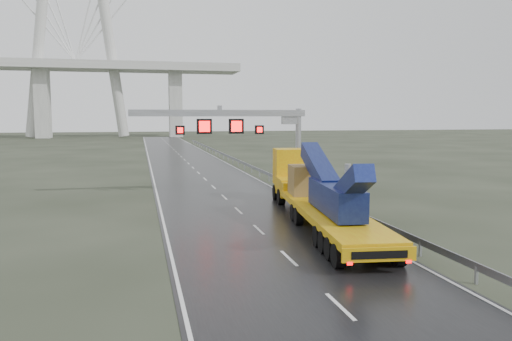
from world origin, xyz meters
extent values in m
plane|color=#252B1E|center=(0.00, 0.00, 0.00)|extent=(400.00, 400.00, 0.00)
cube|color=black|center=(0.00, 40.00, 0.01)|extent=(11.00, 200.00, 0.02)
cube|color=#AAAAA5|center=(6.90, 18.00, 0.15)|extent=(1.20, 1.20, 0.30)
cylinder|color=gray|center=(6.90, 18.00, 3.60)|extent=(0.48, 0.48, 7.20)
cube|color=gray|center=(0.00, 18.00, 6.80)|extent=(14.80, 0.55, 0.55)
cube|color=gray|center=(6.10, 18.00, 6.30)|extent=(1.40, 0.35, 0.90)
cube|color=gray|center=(0.00, 18.00, 7.25)|extent=(0.35, 0.35, 0.35)
cube|color=black|center=(-1.30, 17.95, 5.70)|extent=(1.25, 0.25, 1.25)
cube|color=#FF0C0C|center=(-1.30, 17.81, 5.70)|extent=(0.90, 0.02, 0.90)
cube|color=black|center=(1.40, 17.95, 5.70)|extent=(1.25, 0.25, 1.25)
cube|color=#FF0C0C|center=(1.40, 17.81, 5.70)|extent=(0.90, 0.02, 0.90)
cube|color=black|center=(-3.30, 17.95, 5.40)|extent=(0.75, 0.25, 0.75)
cube|color=#FF0C0C|center=(-3.30, 17.81, 5.40)|extent=(0.54, 0.02, 0.54)
cube|color=black|center=(3.40, 17.95, 5.40)|extent=(0.75, 0.25, 0.75)
cube|color=#FF0C0C|center=(3.40, 17.81, 5.40)|extent=(0.54, 0.02, 0.54)
cube|color=#AAAAA5|center=(-35.00, 140.00, 10.50)|extent=(4.00, 6.00, 21.00)
cube|color=#AAAAA5|center=(5.00, 140.00, 10.50)|extent=(4.00, 6.00, 21.00)
cube|color=gold|center=(3.72, 2.40, 1.13)|extent=(4.74, 15.36, 0.38)
cube|color=gold|center=(2.83, -5.27, 0.92)|extent=(3.12, 0.49, 0.59)
cube|color=black|center=(2.82, -5.34, 0.92)|extent=(2.36, 0.29, 0.32)
cube|color=#FF0505|center=(1.59, -5.20, 0.59)|extent=(0.24, 0.07, 0.13)
cube|color=#FF0505|center=(4.06, -5.48, 0.59)|extent=(0.24, 0.07, 0.13)
cube|color=gold|center=(4.64, 10.33, 1.57)|extent=(2.94, 1.61, 0.54)
cube|color=gold|center=(4.84, 12.05, 1.30)|extent=(3.16, 3.54, 1.30)
cube|color=gold|center=(5.06, 13.98, 2.59)|extent=(2.93, 2.46, 2.81)
cube|color=black|center=(5.19, 15.07, 2.91)|extent=(2.47, 0.34, 1.30)
cube|color=#111951|center=(3.60, 1.33, 2.16)|extent=(2.25, 6.61, 1.51)
cube|color=#111951|center=(4.03, 5.08, 3.45)|extent=(1.76, 6.03, 2.76)
cube|color=#111951|center=(3.29, -1.35, 3.13)|extent=(1.46, 4.36, 2.61)
cylinder|color=gray|center=(4.24, 1.25, 3.13)|extent=(0.36, 0.36, 1.73)
cube|color=olive|center=(4.37, 7.98, 2.29)|extent=(2.63, 2.63, 1.94)
cylinder|color=black|center=(3.16, -2.42, 0.54)|extent=(3.23, 1.43, 1.08)
cylinder|color=black|center=(4.03, 5.08, 0.54)|extent=(3.23, 1.43, 1.08)
cylinder|color=black|center=(5.04, 13.77, 0.59)|extent=(3.03, 1.52, 1.19)
cylinder|color=gray|center=(6.61, 17.00, 1.18)|extent=(0.08, 0.08, 2.36)
cylinder|color=gray|center=(7.59, 17.00, 1.18)|extent=(0.08, 0.08, 2.36)
cube|color=#E3B50B|center=(7.10, 17.00, 2.11)|extent=(1.32, 0.50, 0.39)
cube|color=brown|center=(7.10, 17.00, 1.62)|extent=(1.32, 0.50, 0.44)
cube|color=red|center=(6.00, 19.47, 0.59)|extent=(0.70, 0.38, 1.17)
camera|label=1|loc=(-6.57, -23.41, 6.50)|focal=35.00mm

